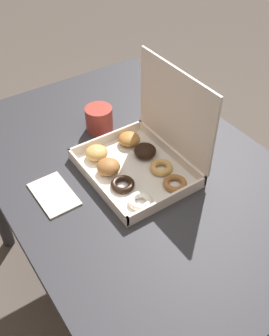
{
  "coord_description": "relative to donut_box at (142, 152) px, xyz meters",
  "views": [
    {
      "loc": [
        0.77,
        -0.52,
        1.6
      ],
      "look_at": [
        0.02,
        -0.01,
        0.77
      ],
      "focal_mm": 42.0,
      "sensor_mm": 36.0,
      "label": 1
    }
  ],
  "objects": [
    {
      "name": "paper_napkin",
      "position": [
        -0.04,
        -0.29,
        -0.06
      ],
      "size": [
        0.17,
        0.1,
        0.01
      ],
      "color": "silver",
      "rests_on": "dining_table"
    },
    {
      "name": "coffee_mug",
      "position": [
        -0.25,
        -0.01,
        -0.01
      ],
      "size": [
        0.1,
        0.1,
        0.09
      ],
      "color": "#A3382D",
      "rests_on": "dining_table"
    },
    {
      "name": "ground_plane",
      "position": [
        -0.01,
        -0.02,
        -0.81
      ],
      "size": [
        8.0,
        8.0,
        0.0
      ],
      "primitive_type": "plane",
      "color": "#564C44"
    },
    {
      "name": "donut_box",
      "position": [
        0.0,
        0.0,
        0.0
      ],
      "size": [
        0.35,
        0.29,
        0.31
      ],
      "color": "silver",
      "rests_on": "dining_table"
    },
    {
      "name": "dining_table",
      "position": [
        -0.01,
        -0.02,
        -0.16
      ],
      "size": [
        1.23,
        0.84,
        0.76
      ],
      "color": "#2D2D33",
      "rests_on": "ground_plane"
    }
  ]
}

